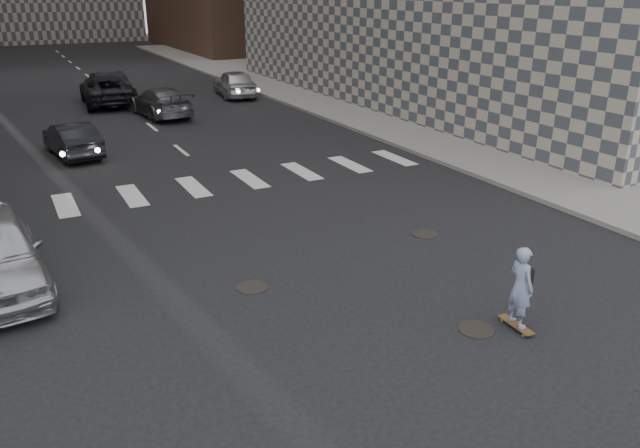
# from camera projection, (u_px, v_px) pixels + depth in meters

# --- Properties ---
(ground) EXTENTS (160.00, 160.00, 0.00)m
(ground) POSITION_uv_depth(u_px,v_px,m) (358.00, 291.00, 13.67)
(ground) COLOR black
(ground) RESTS_ON ground
(sidewalk_right) EXTENTS (13.00, 80.00, 0.15)m
(sidewalk_right) POSITION_uv_depth(u_px,v_px,m) (396.00, 98.00, 36.45)
(sidewalk_right) COLOR gray
(sidewalk_right) RESTS_ON ground
(manhole_a) EXTENTS (0.70, 0.70, 0.02)m
(manhole_a) POSITION_uv_depth(u_px,v_px,m) (476.00, 329.00, 12.12)
(manhole_a) COLOR black
(manhole_a) RESTS_ON ground
(manhole_b) EXTENTS (0.70, 0.70, 0.02)m
(manhole_b) POSITION_uv_depth(u_px,v_px,m) (252.00, 287.00, 13.80)
(manhole_b) COLOR black
(manhole_b) RESTS_ON ground
(manhole_c) EXTENTS (0.70, 0.70, 0.02)m
(manhole_c) POSITION_uv_depth(u_px,v_px,m) (425.00, 234.00, 16.75)
(manhole_c) COLOR black
(manhole_c) RESTS_ON ground
(skateboarder) EXTENTS (0.44, 0.88, 1.72)m
(skateboarder) POSITION_uv_depth(u_px,v_px,m) (521.00, 287.00, 11.86)
(skateboarder) COLOR brown
(skateboarder) RESTS_ON ground
(traffic_car_a) EXTENTS (1.91, 4.15, 1.32)m
(traffic_car_a) POSITION_uv_depth(u_px,v_px,m) (72.00, 139.00, 24.22)
(traffic_car_a) COLOR black
(traffic_car_a) RESTS_ON ground
(traffic_car_b) EXTENTS (2.52, 5.18, 1.45)m
(traffic_car_b) POSITION_uv_depth(u_px,v_px,m) (160.00, 102.00, 31.59)
(traffic_car_b) COLOR #54555B
(traffic_car_b) RESTS_ON ground
(traffic_car_c) EXTENTS (2.94, 5.81, 1.57)m
(traffic_car_c) POSITION_uv_depth(u_px,v_px,m) (107.00, 90.00, 34.60)
(traffic_car_c) COLOR black
(traffic_car_c) RESTS_ON ground
(traffic_car_d) EXTENTS (2.42, 4.86, 1.59)m
(traffic_car_d) POSITION_uv_depth(u_px,v_px,m) (235.00, 83.00, 37.14)
(traffic_car_d) COLOR silver
(traffic_car_d) RESTS_ON ground
(traffic_car_e) EXTENTS (1.92, 4.84, 1.57)m
(traffic_car_e) POSITION_uv_depth(u_px,v_px,m) (107.00, 85.00, 36.42)
(traffic_car_e) COLOR black
(traffic_car_e) RESTS_ON ground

